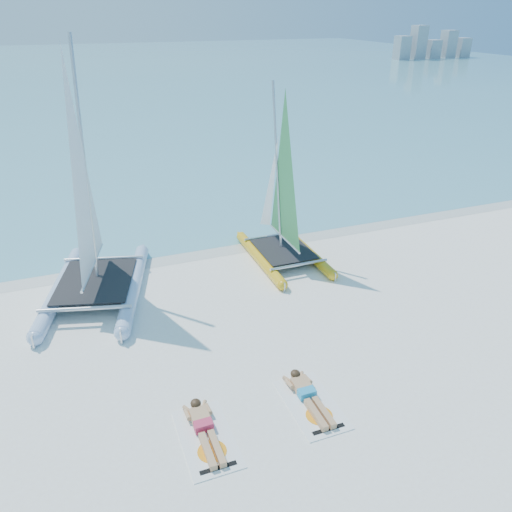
% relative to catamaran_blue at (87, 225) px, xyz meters
% --- Properties ---
extents(ground, '(140.00, 140.00, 0.00)m').
position_rel_catamaran_blue_xyz_m(ground, '(4.14, -3.86, -2.15)').
color(ground, white).
rests_on(ground, ground).
extents(sea, '(140.00, 115.00, 0.01)m').
position_rel_catamaran_blue_xyz_m(sea, '(4.14, 59.14, -2.14)').
color(sea, '#7CC6D0').
rests_on(sea, ground).
extents(wet_sand_strip, '(140.00, 1.40, 0.01)m').
position_rel_catamaran_blue_xyz_m(wet_sand_strip, '(4.14, 1.64, -2.14)').
color(wet_sand_strip, white).
rests_on(wet_sand_strip, ground).
extents(distant_skyline, '(14.00, 2.00, 5.00)m').
position_rel_catamaran_blue_xyz_m(distant_skyline, '(57.85, 58.14, -0.21)').
color(distant_skyline, '#9AA1A9').
rests_on(distant_skyline, ground).
extents(catamaran_blue, '(3.82, 5.75, 7.19)m').
position_rel_catamaran_blue_xyz_m(catamaran_blue, '(0.00, 0.00, 0.00)').
color(catamaran_blue, '#A8BCDD').
rests_on(catamaran_blue, ground).
extents(catamaran_yellow, '(2.03, 4.50, 5.72)m').
position_rel_catamaran_blue_xyz_m(catamaran_yellow, '(5.97, 0.47, -0.34)').
color(catamaran_yellow, gold).
rests_on(catamaran_yellow, ground).
extents(towel_a, '(1.00, 1.85, 0.02)m').
position_rel_catamaran_blue_xyz_m(towel_a, '(1.45, -6.53, -2.14)').
color(towel_a, white).
rests_on(towel_a, ground).
extents(sunbather_a, '(0.37, 1.73, 0.26)m').
position_rel_catamaran_blue_xyz_m(sunbather_a, '(1.45, -6.34, -2.03)').
color(sunbather_a, tan).
rests_on(sunbather_a, towel_a).
extents(towel_b, '(1.00, 1.85, 0.02)m').
position_rel_catamaran_blue_xyz_m(towel_b, '(3.77, -6.43, -2.14)').
color(towel_b, white).
rests_on(towel_b, ground).
extents(sunbather_b, '(0.37, 1.73, 0.26)m').
position_rel_catamaran_blue_xyz_m(sunbather_b, '(3.77, -6.23, -2.03)').
color(sunbather_b, tan).
rests_on(sunbather_b, towel_b).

